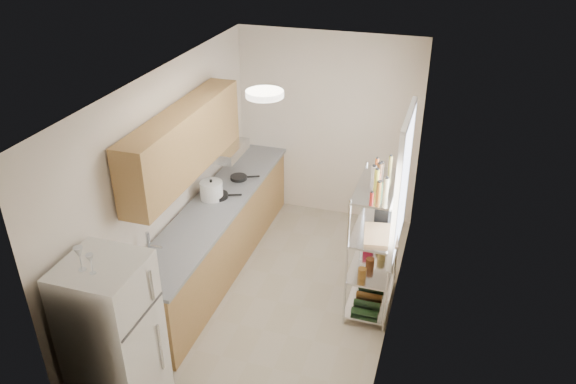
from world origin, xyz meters
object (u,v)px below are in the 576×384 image
at_px(rice_cooker, 212,190).
at_px(cutting_board, 381,235).
at_px(espresso_machine, 384,207).
at_px(refrigerator, 114,340).
at_px(frying_pan_large, 218,196).

relative_size(rice_cooker, cutting_board, 0.61).
distance_m(cutting_board, espresso_machine, 0.40).
xyz_separation_m(rice_cooker, espresso_machine, (2.04, -0.03, 0.13)).
bearing_deg(espresso_machine, rice_cooker, -178.27).
distance_m(rice_cooker, espresso_machine, 2.05).
xyz_separation_m(refrigerator, cutting_board, (1.95, 1.94, 0.24)).
bearing_deg(espresso_machine, refrigerator, -127.06).
xyz_separation_m(refrigerator, espresso_machine, (1.91, 2.32, 0.36)).
height_order(rice_cooker, frying_pan_large, rice_cooker).
bearing_deg(rice_cooker, cutting_board, -11.00).
relative_size(refrigerator, rice_cooker, 5.79).
relative_size(frying_pan_large, cutting_board, 0.57).
distance_m(frying_pan_large, cutting_board, 2.08).
bearing_deg(espresso_machine, cutting_board, -81.63).
distance_m(rice_cooker, frying_pan_large, 0.11).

